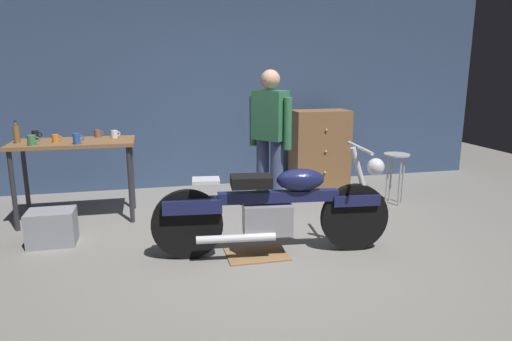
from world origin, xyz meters
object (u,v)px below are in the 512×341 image
mug_blue_enamel (77,139)px  mug_black_matte (36,135)px  shop_stool (396,165)px  storage_bin (52,227)px  mug_white_ceramic (114,134)px  person_standing (270,136)px  mug_orange_travel (56,138)px  bottle (17,134)px  wooden_dresser (320,149)px  mug_green_speckled (32,140)px  mug_brown_stoneware (98,134)px  motorcycle (275,207)px

mug_blue_enamel → mug_black_matte: size_ratio=1.04×
shop_stool → mug_blue_enamel: 3.77m
storage_bin → mug_white_ceramic: (0.58, 0.88, 0.77)m
person_standing → mug_orange_travel: person_standing is taller
shop_stool → bottle: 4.40m
wooden_dresser → mug_blue_enamel: size_ratio=9.70×
shop_stool → bottle: bottle is taller
shop_stool → mug_orange_travel: (-3.98, 0.21, 0.45)m
person_standing → shop_stool: bearing=-129.7°
mug_blue_enamel → mug_green_speckled: bearing=176.3°
mug_brown_stoneware → mug_green_speckled: bearing=-144.8°
wooden_dresser → mug_brown_stoneware: bearing=-169.4°
storage_bin → mug_brown_stoneware: mug_brown_stoneware is taller
shop_stool → mug_brown_stoneware: mug_brown_stoneware is taller
wooden_dresser → mug_orange_travel: (-3.36, -0.84, 0.39)m
shop_stool → mug_brown_stoneware: 3.63m
person_standing → mug_blue_enamel: size_ratio=14.73×
storage_bin → mug_brown_stoneware: size_ratio=4.20×
mug_blue_enamel → bottle: bearing=161.8°
wooden_dresser → bottle: bearing=-167.9°
shop_stool → mug_blue_enamel: mug_blue_enamel is taller
mug_white_ceramic → mug_orange_travel: bearing=-162.1°
shop_stool → mug_white_ceramic: size_ratio=5.95×
storage_bin → shop_stool: bearing=7.0°
person_standing → mug_orange_travel: 2.35m
storage_bin → mug_blue_enamel: 0.97m
mug_white_ceramic → mug_black_matte: bearing=174.9°
mug_orange_travel → mug_brown_stoneware: 0.50m
mug_white_ceramic → mug_brown_stoneware: (-0.19, 0.09, -0.00)m
person_standing → mug_green_speckled: bearing=48.3°
mug_green_speckled → mug_blue_enamel: size_ratio=1.08×
mug_green_speckled → mug_brown_stoneware: size_ratio=1.17×
mug_green_speckled → bottle: 0.26m
mug_white_ceramic → bottle: bearing=-170.9°
motorcycle → mug_green_speckled: bearing=156.6°
shop_stool → storage_bin: size_ratio=1.45×
mug_orange_travel → mug_brown_stoneware: (0.41, 0.29, -0.00)m
mug_orange_travel → bottle: (-0.39, 0.03, 0.05)m
wooden_dresser → mug_orange_travel: wooden_dresser is taller
shop_stool → storage_bin: bearing=-173.0°
storage_bin → mug_white_ceramic: mug_white_ceramic is taller
shop_stool → mug_orange_travel: 4.01m
mug_white_ceramic → mug_orange_travel: same height
wooden_dresser → mug_brown_stoneware: wooden_dresser is taller
mug_green_speckled → mug_black_matte: mug_green_speckled is taller
mug_white_ceramic → shop_stool: bearing=-6.7°
mug_white_ceramic → mug_black_matte: (-0.85, 0.08, 0.01)m
storage_bin → motorcycle: bearing=-19.5°
wooden_dresser → mug_black_matte: bearing=-171.1°
motorcycle → mug_brown_stoneware: 2.43m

